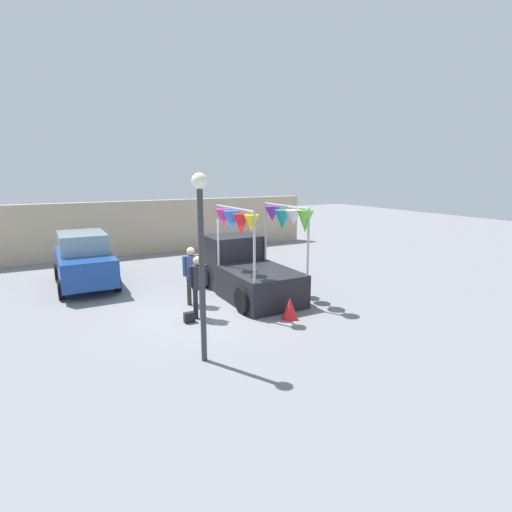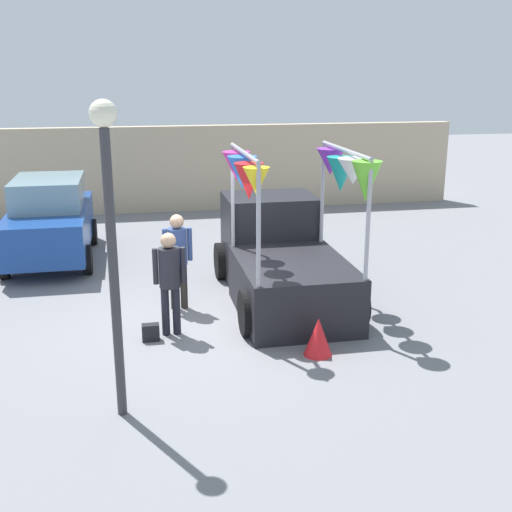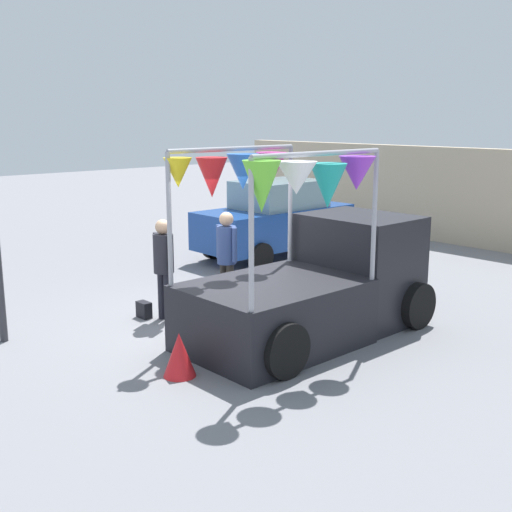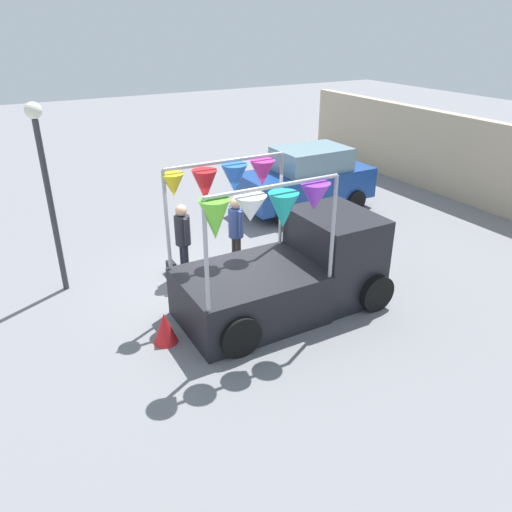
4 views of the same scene
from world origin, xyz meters
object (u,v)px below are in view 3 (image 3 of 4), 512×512
parked_car (276,219)px  handbag (144,310)px  vendor_truck (318,277)px  person_vendor (227,251)px  person_customer (164,260)px  folded_kite_bundle_crimson (179,355)px

parked_car → handbag: 5.58m
vendor_truck → person_vendor: bearing=-172.8°
parked_car → handbag: size_ratio=14.29×
vendor_truck → handbag: size_ratio=14.42×
person_customer → folded_kite_bundle_crimson: 2.60m
handbag → folded_kite_bundle_crimson: bearing=-22.7°
vendor_truck → parked_car: vendor_truck is taller
person_customer → handbag: size_ratio=6.19×
person_vendor → folded_kite_bundle_crimson: size_ratio=2.94×
vendor_truck → person_vendor: vendor_truck is taller
vendor_truck → folded_kite_bundle_crimson: 2.75m
vendor_truck → parked_car: (-4.58, 3.50, 0.03)m
vendor_truck → handbag: 3.12m
person_customer → person_vendor: size_ratio=0.98×
parked_car → folded_kite_bundle_crimson: parked_car is taller
person_customer → person_vendor: person_vendor is taller
parked_car → handbag: (2.04, -5.13, -0.80)m
person_vendor → folded_kite_bundle_crimson: 3.20m
person_vendor → parked_car: bearing=124.9°
parked_car → person_customer: bearing=-64.2°
handbag → person_customer: bearing=29.7°
parked_car → folded_kite_bundle_crimson: bearing=-53.7°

